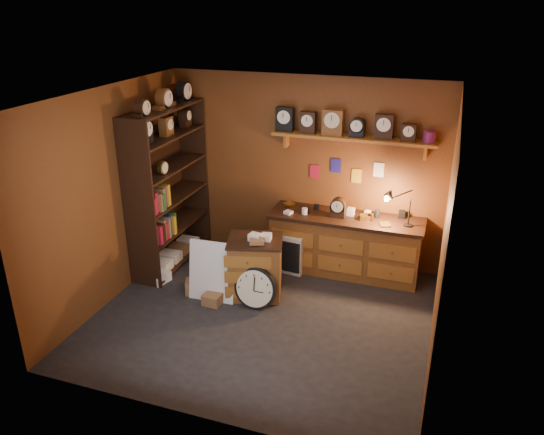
{
  "coord_description": "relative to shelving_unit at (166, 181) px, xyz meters",
  "views": [
    {
      "loc": [
        1.92,
        -5.25,
        3.67
      ],
      "look_at": [
        0.0,
        0.35,
        1.19
      ],
      "focal_mm": 35.0,
      "sensor_mm": 36.0,
      "label": 1
    }
  ],
  "objects": [
    {
      "name": "workbench",
      "position": [
        2.5,
        0.49,
        -0.78
      ],
      "size": [
        2.13,
        0.66,
        1.36
      ],
      "color": "brown",
      "rests_on": "ground"
    },
    {
      "name": "floor",
      "position": [
        1.79,
        -0.98,
        -1.25
      ],
      "size": [
        4.0,
        4.0,
        0.0
      ],
      "primitive_type": "plane",
      "color": "black",
      "rests_on": "ground"
    },
    {
      "name": "big_round_clock",
      "position": [
        1.63,
        -0.81,
        -0.98
      ],
      "size": [
        0.55,
        0.17,
        0.55
      ],
      "color": "black",
      "rests_on": "ground"
    },
    {
      "name": "white_panel",
      "position": [
        1.03,
        -0.79,
        -1.25
      ],
      "size": [
        0.62,
        0.2,
        0.81
      ],
      "primitive_type": "cube",
      "rotation": [
        -0.17,
        0.0,
        0.05
      ],
      "color": "silver",
      "rests_on": "ground"
    },
    {
      "name": "mini_fridge",
      "position": [
        1.72,
        0.41,
        -0.97
      ],
      "size": [
        0.6,
        0.62,
        0.57
      ],
      "rotation": [
        0.0,
        0.0,
        -0.1
      ],
      "color": "silver",
      "rests_on": "ground"
    },
    {
      "name": "floor_box_c",
      "position": [
        0.75,
        -0.74,
        -1.16
      ],
      "size": [
        0.3,
        0.28,
        0.18
      ],
      "primitive_type": "cube",
      "rotation": [
        0.0,
        0.0,
        0.37
      ],
      "color": "brown",
      "rests_on": "ground"
    },
    {
      "name": "low_cabinet",
      "position": [
        1.52,
        -0.5,
        -0.82
      ],
      "size": [
        0.83,
        0.75,
        0.89
      ],
      "rotation": [
        0.0,
        0.0,
        0.26
      ],
      "color": "brown",
      "rests_on": "ground"
    },
    {
      "name": "shelving_unit",
      "position": [
        0.0,
        0.0,
        0.0
      ],
      "size": [
        0.47,
        1.6,
        2.58
      ],
      "color": "black",
      "rests_on": "ground"
    },
    {
      "name": "floor_box_b",
      "position": [
        0.14,
        -0.64,
        -1.18
      ],
      "size": [
        0.29,
        0.32,
        0.14
      ],
      "primitive_type": "cube",
      "rotation": [
        0.0,
        0.0,
        -0.24
      ],
      "color": "white",
      "rests_on": "ground"
    },
    {
      "name": "room_shell",
      "position": [
        1.84,
        -0.87,
        0.47
      ],
      "size": [
        4.02,
        3.62,
        2.71
      ],
      "color": "brown",
      "rests_on": "ground"
    },
    {
      "name": "floor_box_a",
      "position": [
        1.09,
        -0.93,
        -1.18
      ],
      "size": [
        0.25,
        0.21,
        0.14
      ],
      "primitive_type": "cube",
      "rotation": [
        0.0,
        0.0,
        -0.09
      ],
      "color": "brown",
      "rests_on": "ground"
    }
  ]
}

